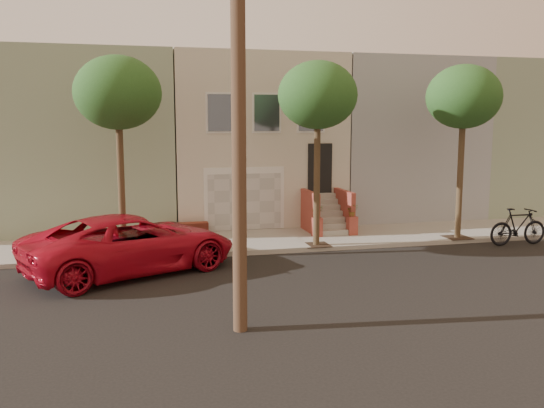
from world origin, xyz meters
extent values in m
plane|color=black|center=(0.00, 0.00, 0.00)|extent=(90.00, 90.00, 0.00)
cube|color=gray|center=(0.00, 5.35, 0.07)|extent=(40.00, 3.70, 0.15)
cube|color=#BAB19F|center=(0.00, 11.20, 3.65)|extent=(7.00, 8.00, 7.00)
cube|color=gray|center=(-6.80, 11.20, 3.65)|extent=(6.50, 8.00, 7.00)
cube|color=gray|center=(6.80, 11.20, 3.65)|extent=(6.50, 8.00, 7.00)
cube|color=gray|center=(13.30, 11.20, 3.65)|extent=(6.50, 8.00, 7.00)
cube|color=silver|center=(-0.90, 7.22, 1.40)|extent=(3.20, 0.12, 2.50)
cube|color=#B5B5B1|center=(-0.90, 7.16, 1.30)|extent=(2.90, 0.06, 2.20)
cube|color=gray|center=(-0.90, 5.35, 0.16)|extent=(3.20, 3.70, 0.02)
cube|color=#933728|center=(-3.10, 6.90, 0.37)|extent=(1.40, 0.45, 0.44)
cube|color=black|center=(2.20, 7.17, 2.55)|extent=(1.00, 0.06, 2.00)
cube|color=#3F4751|center=(-1.80, 7.17, 4.75)|extent=(1.00, 0.06, 1.40)
cube|color=silver|center=(-1.80, 7.19, 4.75)|extent=(1.15, 0.05, 1.55)
cube|color=#3F4751|center=(0.00, 7.17, 4.75)|extent=(1.00, 0.06, 1.40)
cube|color=silver|center=(0.00, 7.19, 4.75)|extent=(1.15, 0.05, 1.55)
cube|color=#3F4751|center=(1.80, 7.17, 4.75)|extent=(1.00, 0.06, 1.40)
cube|color=silver|center=(1.80, 7.19, 4.75)|extent=(1.15, 0.05, 1.55)
cube|color=gray|center=(2.20, 5.38, 0.25)|extent=(1.20, 0.28, 0.20)
cube|color=gray|center=(2.20, 5.66, 0.45)|extent=(1.20, 0.28, 0.20)
cube|color=gray|center=(2.20, 5.94, 0.65)|extent=(1.20, 0.28, 0.20)
cube|color=gray|center=(2.20, 6.22, 0.85)|extent=(1.20, 0.28, 0.20)
cube|color=gray|center=(2.20, 6.50, 1.05)|extent=(1.20, 0.28, 0.20)
cube|color=gray|center=(2.20, 6.78, 1.25)|extent=(1.20, 0.28, 0.20)
cube|color=gray|center=(2.20, 7.06, 1.45)|extent=(1.20, 0.28, 0.20)
cube|color=brown|center=(1.50, 6.22, 0.95)|extent=(0.18, 1.96, 1.60)
cube|color=brown|center=(2.90, 6.22, 0.95)|extent=(0.18, 1.96, 1.60)
cube|color=brown|center=(1.50, 5.34, 0.50)|extent=(0.35, 0.35, 0.70)
imported|color=#193F16|center=(1.50, 5.34, 1.07)|extent=(0.40, 0.35, 0.45)
cube|color=brown|center=(2.90, 5.34, 0.50)|extent=(0.35, 0.35, 0.70)
imported|color=#193F16|center=(2.90, 5.34, 1.07)|extent=(0.41, 0.35, 0.45)
cube|color=#2D2116|center=(-5.50, 3.90, 0.15)|extent=(0.90, 0.90, 0.02)
cylinder|color=#372919|center=(-5.50, 3.90, 2.25)|extent=(0.22, 0.22, 4.20)
ellipsoid|color=#193F16|center=(-5.50, 3.90, 5.30)|extent=(2.70, 2.57, 2.29)
cube|color=#2D2116|center=(1.00, 3.90, 0.15)|extent=(0.90, 0.90, 0.02)
cylinder|color=#372919|center=(1.00, 3.90, 2.25)|extent=(0.22, 0.22, 4.20)
ellipsoid|color=#193F16|center=(1.00, 3.90, 5.30)|extent=(2.70, 2.57, 2.29)
cube|color=#2D2116|center=(6.50, 3.90, 0.15)|extent=(0.90, 0.90, 0.02)
cylinder|color=#372919|center=(6.50, 3.90, 2.25)|extent=(0.22, 0.22, 4.20)
ellipsoid|color=#193F16|center=(6.50, 3.90, 5.30)|extent=(2.70, 2.57, 2.29)
cylinder|color=#432D1F|center=(-3.00, -3.20, 5.00)|extent=(0.30, 0.30, 10.00)
imported|color=#AF0D20|center=(-5.23, 2.23, 0.86)|extent=(6.84, 5.20, 1.73)
imported|color=black|center=(8.26, 2.82, 0.68)|extent=(2.26, 0.65, 1.36)
camera|label=1|loc=(-5.09, -14.67, 4.39)|focal=37.69mm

